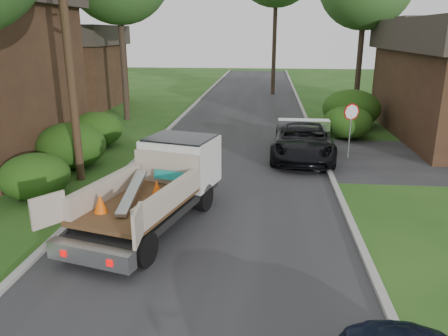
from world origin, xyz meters
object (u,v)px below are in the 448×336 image
house_left_far (68,65)px  flatbed_truck (165,178)px  black_pickup (304,140)px  stop_sign (351,119)px  utility_pole (67,39)px

house_left_far → flatbed_truck: (12.05, -20.10, -1.83)m
house_left_far → black_pickup: bearing=-38.0°
stop_sign → flatbed_truck: bearing=-133.1°
utility_pole → house_left_far: utility_pole is taller
house_left_far → black_pickup: house_left_far is taller
stop_sign → flatbed_truck: (-6.65, -7.10, -0.56)m
house_left_far → flatbed_truck: house_left_far is taller
stop_sign → house_left_far: (-18.70, 13.00, 1.27)m
stop_sign → house_left_far: size_ratio=0.33×
utility_pole → house_left_far: bearing=115.2°
house_left_far → flatbed_truck: size_ratio=1.19×
house_left_far → utility_pole: bearing=-64.8°
flatbed_truck → stop_sign: bearing=61.6°
stop_sign → utility_pole: (-10.68, -4.02, 3.40)m
house_left_far → stop_sign: bearing=-34.8°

